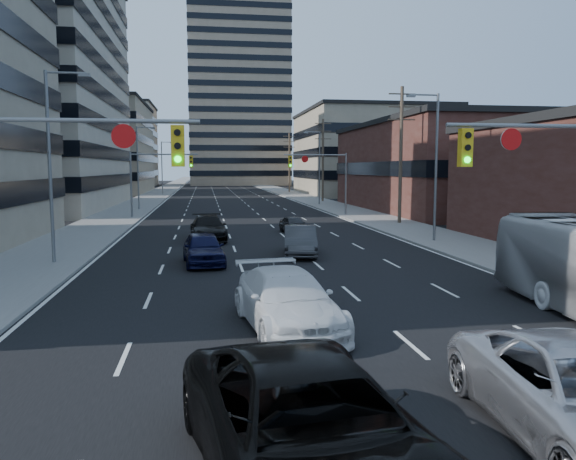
% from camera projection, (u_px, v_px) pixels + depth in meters
% --- Properties ---
extents(road_surface, '(18.00, 300.00, 0.02)m').
position_uv_depth(road_surface, '(219.00, 187.00, 136.17)').
color(road_surface, black).
rests_on(road_surface, ground).
extents(sidewalk_left, '(5.00, 300.00, 0.15)m').
position_uv_depth(sidewalk_left, '(171.00, 187.00, 134.48)').
color(sidewalk_left, slate).
rests_on(sidewalk_left, ground).
extents(sidewalk_right, '(5.00, 300.00, 0.15)m').
position_uv_depth(sidewalk_right, '(266.00, 186.00, 137.84)').
color(sidewalk_right, slate).
rests_on(sidewalk_right, ground).
extents(office_left_far, '(20.00, 30.00, 16.00)m').
position_uv_depth(office_left_far, '(90.00, 149.00, 102.29)').
color(office_left_far, gray).
rests_on(office_left_far, ground).
extents(storefront_right_mid, '(20.00, 30.00, 9.00)m').
position_uv_depth(storefront_right_mid, '(461.00, 169.00, 60.53)').
color(storefront_right_mid, '#472119').
rests_on(storefront_right_mid, ground).
extents(office_right_far, '(22.00, 28.00, 14.00)m').
position_uv_depth(office_right_far, '(369.00, 154.00, 97.76)').
color(office_right_far, gray).
rests_on(office_right_far, ground).
extents(apartment_tower, '(26.00, 26.00, 58.00)m').
position_uv_depth(apartment_tower, '(238.00, 78.00, 153.52)').
color(apartment_tower, gray).
rests_on(apartment_tower, ground).
extents(bg_block_left, '(24.00, 24.00, 20.00)m').
position_uv_depth(bg_block_left, '(105.00, 146.00, 140.82)').
color(bg_block_left, '#ADA089').
rests_on(bg_block_left, ground).
extents(bg_block_right, '(22.00, 22.00, 12.00)m').
position_uv_depth(bg_block_right, '(347.00, 162.00, 140.18)').
color(bg_block_right, gray).
rests_on(bg_block_right, ground).
extents(signal_near_left, '(6.59, 0.33, 6.00)m').
position_uv_depth(signal_near_left, '(48.00, 177.00, 14.66)').
color(signal_near_left, slate).
rests_on(signal_near_left, ground).
extents(signal_near_right, '(6.59, 0.33, 6.00)m').
position_uv_depth(signal_near_right, '(570.00, 176.00, 16.84)').
color(signal_near_right, slate).
rests_on(signal_near_right, ground).
extents(signal_far_left, '(6.09, 0.33, 6.00)m').
position_uv_depth(signal_far_left, '(157.00, 171.00, 51.01)').
color(signal_far_left, slate).
rests_on(signal_far_left, ground).
extents(signal_far_right, '(6.09, 0.33, 6.00)m').
position_uv_depth(signal_far_right, '(322.00, 171.00, 53.25)').
color(signal_far_right, slate).
rests_on(signal_far_right, ground).
extents(utility_pole_block, '(2.20, 0.28, 11.00)m').
position_uv_depth(utility_pole_block, '(401.00, 153.00, 44.90)').
color(utility_pole_block, '#4C3D2D').
rests_on(utility_pole_block, ground).
extents(utility_pole_midblock, '(2.20, 0.28, 11.00)m').
position_uv_depth(utility_pole_midblock, '(323.00, 159.00, 74.40)').
color(utility_pole_midblock, '#4C3D2D').
rests_on(utility_pole_midblock, ground).
extents(utility_pole_distant, '(2.20, 0.28, 11.00)m').
position_uv_depth(utility_pole_distant, '(289.00, 161.00, 103.89)').
color(utility_pole_distant, '#4C3D2D').
rests_on(utility_pole_distant, ground).
extents(streetlight_left_near, '(2.03, 0.22, 9.00)m').
position_uv_depth(streetlight_left_near, '(53.00, 157.00, 25.96)').
color(streetlight_left_near, slate).
rests_on(streetlight_left_near, ground).
extents(streetlight_left_mid, '(2.03, 0.22, 9.00)m').
position_uv_depth(streetlight_left_mid, '(139.00, 163.00, 60.37)').
color(streetlight_left_mid, slate).
rests_on(streetlight_left_mid, ground).
extents(streetlight_left_far, '(2.03, 0.22, 9.00)m').
position_uv_depth(streetlight_left_far, '(163.00, 165.00, 94.78)').
color(streetlight_left_far, slate).
rests_on(streetlight_left_far, ground).
extents(streetlight_right_near, '(2.03, 0.22, 9.00)m').
position_uv_depth(streetlight_right_near, '(434.00, 160.00, 33.90)').
color(streetlight_right_near, slate).
rests_on(streetlight_right_near, ground).
extents(streetlight_right_far, '(2.03, 0.22, 9.00)m').
position_uv_depth(streetlight_right_far, '(318.00, 164.00, 68.31)').
color(streetlight_right_far, slate).
rests_on(streetlight_right_far, ground).
extents(black_pickup, '(3.85, 6.87, 1.81)m').
position_uv_depth(black_pickup, '(310.00, 431.00, 7.82)').
color(black_pickup, black).
rests_on(black_pickup, ground).
extents(white_van, '(3.00, 5.95, 1.66)m').
position_uv_depth(white_van, '(287.00, 301.00, 15.88)').
color(white_van, silver).
rests_on(white_van, ground).
extents(sedan_blue, '(2.18, 4.65, 1.54)m').
position_uv_depth(sedan_blue, '(203.00, 248.00, 26.59)').
color(sedan_blue, black).
rests_on(sedan_blue, ground).
extents(sedan_grey_center, '(2.26, 4.86, 1.54)m').
position_uv_depth(sedan_grey_center, '(300.00, 241.00, 29.35)').
color(sedan_grey_center, '#353638').
rests_on(sedan_grey_center, ground).
extents(sedan_black_far, '(2.38, 5.48, 1.57)m').
position_uv_depth(sedan_black_far, '(208.00, 228.00, 35.39)').
color(sedan_black_far, black).
rests_on(sedan_black_far, ground).
extents(sedan_grey_right, '(1.86, 3.74, 1.22)m').
position_uv_depth(sedan_grey_right, '(294.00, 225.00, 39.38)').
color(sedan_grey_right, '#2E2E30').
rests_on(sedan_grey_right, ground).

